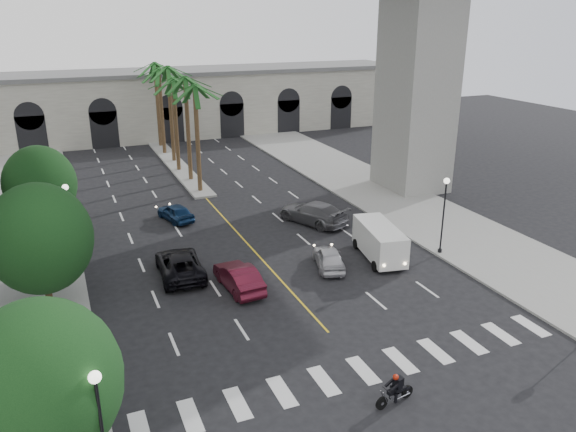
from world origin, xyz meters
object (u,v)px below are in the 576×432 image
(car_b, at_px, (239,277))
(car_e, at_px, (176,212))
(lamp_post_left_far, at_px, (69,217))
(lamp_post_right, at_px, (444,209))
(traffic_signal_far, at_px, (91,342))
(car_d, at_px, (313,213))
(pedestrian_a, at_px, (29,331))
(lamp_post_left_near, at_px, (102,430))
(pedestrian_b, at_px, (71,346))
(motorcycle_rider, at_px, (396,390))
(car_a, at_px, (329,258))
(cargo_van, at_px, (380,241))
(car_c, at_px, (180,264))
(traffic_signal_near, at_px, (100,400))

(car_b, relative_size, car_e, 1.16)
(lamp_post_left_far, distance_m, lamp_post_right, 24.16)
(traffic_signal_far, distance_m, car_d, 23.18)
(traffic_signal_far, bearing_deg, pedestrian_a, 120.24)
(lamp_post_left_near, xyz_separation_m, car_d, (17.45, 21.78, -2.37))
(lamp_post_left_far, relative_size, traffic_signal_far, 1.47)
(traffic_signal_far, bearing_deg, car_b, 38.71)
(pedestrian_a, bearing_deg, pedestrian_b, -76.42)
(car_d, bearing_deg, motorcycle_rider, 50.47)
(car_a, distance_m, car_d, 8.19)
(car_a, height_order, cargo_van, cargo_van)
(lamp_post_left_near, xyz_separation_m, cargo_van, (18.62, 13.98, -1.96))
(lamp_post_left_near, bearing_deg, car_d, 51.29)
(car_a, distance_m, pedestrian_b, 16.43)
(lamp_post_left_far, distance_m, motorcycle_rider, 23.20)
(lamp_post_left_far, xyz_separation_m, car_e, (7.77, 5.48, -2.55))
(car_b, bearing_deg, car_a, -178.65)
(lamp_post_left_near, relative_size, lamp_post_right, 1.00)
(traffic_signal_far, relative_size, motorcycle_rider, 1.85)
(car_b, relative_size, pedestrian_a, 2.36)
(lamp_post_right, relative_size, car_c, 0.98)
(traffic_signal_near, distance_m, car_a, 18.84)
(traffic_signal_near, xyz_separation_m, motorcycle_rider, (11.40, -1.49, -1.87))
(traffic_signal_far, distance_m, pedestrian_a, 5.39)
(lamp_post_left_near, relative_size, pedestrian_b, 3.04)
(car_b, bearing_deg, car_d, -140.46)
(car_a, bearing_deg, traffic_signal_near, 54.10)
(traffic_signal_far, distance_m, car_c, 11.70)
(traffic_signal_near, height_order, cargo_van, traffic_signal_near)
(lamp_post_left_near, bearing_deg, pedestrian_a, 102.91)
(motorcycle_rider, height_order, car_c, car_c)
(car_d, bearing_deg, pedestrian_b, 11.41)
(car_b, relative_size, car_d, 0.78)
(car_e, bearing_deg, lamp_post_right, 122.99)
(car_b, height_order, pedestrian_a, pedestrian_a)
(car_d, bearing_deg, pedestrian_a, 4.83)
(traffic_signal_far, distance_m, motorcycle_rider, 12.79)
(traffic_signal_near, height_order, car_d, traffic_signal_near)
(motorcycle_rider, relative_size, pedestrian_a, 1.00)
(cargo_van, bearing_deg, car_d, 109.18)
(lamp_post_left_far, bearing_deg, car_e, 35.23)
(pedestrian_a, bearing_deg, car_b, -16.86)
(car_a, height_order, pedestrian_a, pedestrian_a)
(traffic_signal_far, xyz_separation_m, car_c, (5.80, 10.01, -1.75))
(traffic_signal_near, xyz_separation_m, car_d, (17.35, 19.28, -1.66))
(pedestrian_a, bearing_deg, traffic_signal_near, -101.74)
(traffic_signal_far, bearing_deg, lamp_post_right, 15.98)
(lamp_post_right, xyz_separation_m, motorcycle_rider, (-11.30, -11.99, -2.58))
(car_b, bearing_deg, motorcycle_rider, 98.56)
(car_b, height_order, car_e, car_b)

